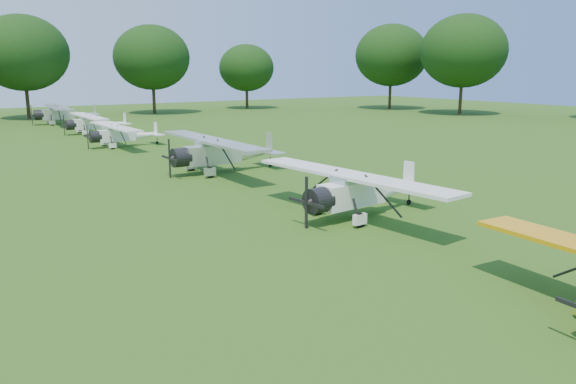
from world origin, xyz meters
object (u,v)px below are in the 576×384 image
object	(u,v)px
aircraft_3	(360,188)
aircraft_5	(122,133)
aircraft_7	(63,112)
aircraft_6	(94,122)
aircraft_4	(221,151)

from	to	relation	value
aircraft_3	aircraft_5	world-z (taller)	aircraft_3
aircraft_7	aircraft_3	bearing A→B (deg)	-83.72
aircraft_5	aircraft_7	distance (m)	22.78
aircraft_5	aircraft_6	distance (m)	10.80
aircraft_3	aircraft_4	size ratio (longest dim) A/B	0.93
aircraft_3	aircraft_7	bearing A→B (deg)	85.89
aircraft_3	aircraft_6	size ratio (longest dim) A/B	1.08
aircraft_6	aircraft_7	world-z (taller)	aircraft_7
aircraft_4	aircraft_5	distance (m)	14.96
aircraft_6	aircraft_5	bearing A→B (deg)	-93.21
aircraft_3	aircraft_5	bearing A→B (deg)	87.79
aircraft_7	aircraft_5	bearing A→B (deg)	-86.04
aircraft_3	aircraft_5	distance (m)	27.71
aircraft_3	aircraft_4	distance (m)	12.77
aircraft_6	aircraft_7	size ratio (longest dim) A/B	0.85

